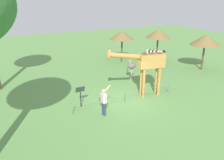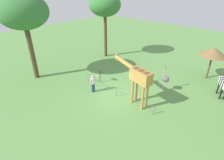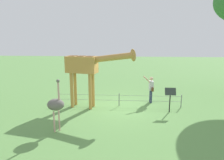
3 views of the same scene
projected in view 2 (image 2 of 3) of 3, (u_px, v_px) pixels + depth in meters
name	position (u px, v px, depth m)	size (l,w,h in m)	color
ground_plane	(117.00, 95.00, 15.06)	(60.00, 60.00, 0.00)	#60934C
giraffe	(138.00, 77.00, 13.08)	(3.88, 1.23, 3.34)	#BC8942
visitor	(93.00, 82.00, 15.13)	(0.65, 0.58, 1.68)	navy
zebra	(224.00, 84.00, 14.31)	(1.19, 1.71, 1.66)	black
ostrich	(165.00, 79.00, 15.12)	(0.70, 0.56, 2.25)	#CC9E93
shade_hut_far	(214.00, 52.00, 16.51)	(2.41, 2.41, 3.13)	brown
tree_east	(105.00, 6.00, 20.25)	(3.61, 3.61, 7.32)	brown
tree_northeast	(23.00, 12.00, 15.04)	(4.26, 4.26, 7.64)	brown
info_sign	(100.00, 73.00, 16.62)	(0.56, 0.21, 1.32)	black
wire_fence	(116.00, 92.00, 14.77)	(7.05, 0.05, 0.75)	slate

